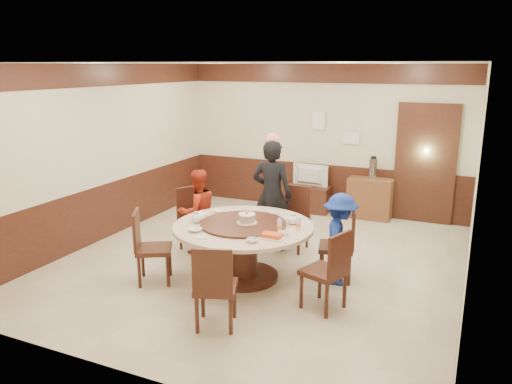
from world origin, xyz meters
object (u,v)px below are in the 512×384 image
at_px(television, 309,175).
at_px(side_cabinet, 370,198).
at_px(person_standing, 272,195).
at_px(tv_stand, 308,198).
at_px(thermos, 373,169).
at_px(banquet_table, 244,240).
at_px(birthday_cake, 247,218).
at_px(shrimp_platter, 272,236).
at_px(person_red, 198,211).
at_px(person_blue, 340,239).

bearing_deg(television, side_cabinet, -172.36).
height_order(person_standing, tv_stand, person_standing).
bearing_deg(television, thermos, -172.39).
bearing_deg(banquet_table, television, 93.87).
bearing_deg(person_standing, thermos, -119.33).
bearing_deg(person_standing, television, -89.81).
xyz_separation_m(birthday_cake, television, (-0.28, 3.38, -0.13)).
height_order(shrimp_platter, tv_stand, shrimp_platter).
bearing_deg(person_red, television, -163.01).
distance_m(person_standing, person_red, 1.15).
height_order(person_standing, shrimp_platter, person_standing).
bearing_deg(side_cabinet, person_red, -125.43).
relative_size(television, thermos, 1.91).
bearing_deg(thermos, person_standing, -116.01).
height_order(tv_stand, thermos, thermos).
bearing_deg(tv_stand, side_cabinet, 1.45).
relative_size(banquet_table, person_red, 1.43).
bearing_deg(tv_stand, shrimp_platter, -78.29).
relative_size(person_standing, person_blue, 1.42).
bearing_deg(thermos, birthday_cake, -105.40).
bearing_deg(thermos, side_cabinet, 180.00).
xyz_separation_m(person_standing, shrimp_platter, (0.64, -1.53, -0.08)).
xyz_separation_m(banquet_table, person_red, (-1.05, 0.60, 0.11)).
height_order(person_red, side_cabinet, person_red).
distance_m(banquet_table, thermos, 3.58).
bearing_deg(side_cabinet, thermos, 0.00).
height_order(television, side_cabinet, television).
height_order(person_red, tv_stand, person_red).
relative_size(person_standing, tv_stand, 2.02).
bearing_deg(birthday_cake, person_blue, 18.18).
xyz_separation_m(person_blue, side_cabinet, (-0.23, 3.03, -0.23)).
relative_size(birthday_cake, side_cabinet, 0.33).
distance_m(banquet_table, person_blue, 1.26).
xyz_separation_m(person_blue, television, (-1.42, 3.00, 0.11)).
xyz_separation_m(shrimp_platter, tv_stand, (-0.77, 3.72, -0.53)).
xyz_separation_m(side_cabinet, thermos, (0.03, 0.00, 0.56)).
xyz_separation_m(person_blue, tv_stand, (-1.42, 3.00, -0.35)).
relative_size(person_blue, thermos, 3.17).
relative_size(person_blue, side_cabinet, 1.50).
height_order(banquet_table, shrimp_platter, shrimp_platter).
distance_m(person_red, birthday_cake, 1.26).
xyz_separation_m(person_red, side_cabinet, (2.01, 2.82, -0.27)).
height_order(birthday_cake, tv_stand, birthday_cake).
relative_size(shrimp_platter, television, 0.41).
bearing_deg(banquet_table, person_blue, 17.85).
xyz_separation_m(person_standing, birthday_cake, (0.14, -1.19, -0.01)).
bearing_deg(person_red, shrimp_platter, 93.02).
relative_size(banquet_table, side_cabinet, 2.30).
bearing_deg(shrimp_platter, television, 101.71).
xyz_separation_m(tv_stand, television, (0.00, 0.00, 0.46)).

